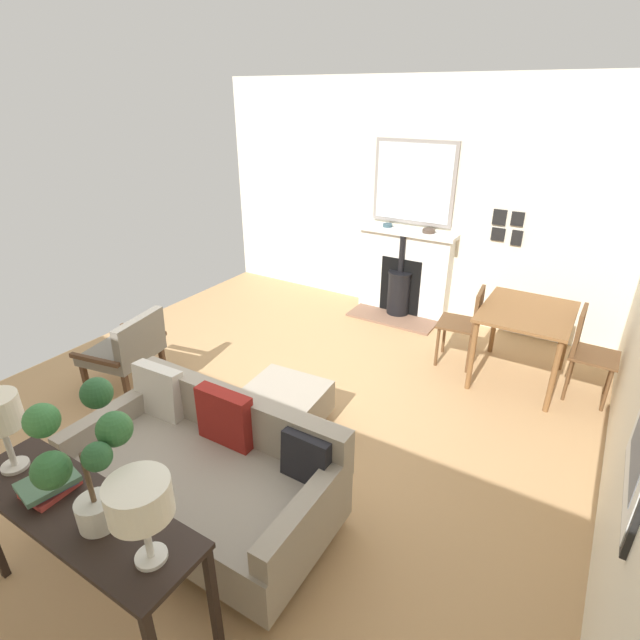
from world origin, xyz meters
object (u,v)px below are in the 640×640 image
object	(u,v)px
sofa	(207,470)
console_table	(81,522)
mantel_bowl_near	(388,225)
potted_plant	(83,452)
fireplace	(403,277)
armchair_accent	(128,348)
mantel_bowl_far	(429,231)
dining_table	(526,320)
book_stack	(49,485)
ottoman	(284,404)
dining_chair_by_back_wall	(586,347)
dining_chair_near_fireplace	(467,320)

from	to	relation	value
sofa	console_table	size ratio (longest dim) A/B	1.23
mantel_bowl_near	potted_plant	distance (m)	4.65
fireplace	armchair_accent	world-z (taller)	fireplace
fireplace	mantel_bowl_far	xyz separation A→B (m)	(-0.02, 0.27, 0.62)
mantel_bowl_far	dining_table	world-z (taller)	mantel_bowl_far
mantel_bowl_far	armchair_accent	bearing A→B (deg)	-29.19
book_stack	ottoman	bearing A→B (deg)	176.88
sofa	book_stack	bearing A→B (deg)	-13.14
armchair_accent	dining_chair_by_back_wall	size ratio (longest dim) A/B	0.92
dining_chair_near_fireplace	dining_chair_by_back_wall	xyz separation A→B (m)	(0.01, 1.09, 0.00)
mantel_bowl_far	dining_table	size ratio (longest dim) A/B	0.15
mantel_bowl_far	book_stack	size ratio (longest dim) A/B	0.51
mantel_bowl_far	dining_chair_near_fireplace	bearing A→B (deg)	41.32
mantel_bowl_far	console_table	bearing A→B (deg)	-0.75
armchair_accent	book_stack	world-z (taller)	book_stack
mantel_bowl_far	armchair_accent	xyz separation A→B (m)	(3.07, -1.71, -0.65)
potted_plant	dining_chair_by_back_wall	bearing A→B (deg)	154.09
sofa	potted_plant	size ratio (longest dim) A/B	2.68
ottoman	armchair_accent	world-z (taller)	armchair_accent
potted_plant	dining_chair_by_back_wall	world-z (taller)	potted_plant
sofa	potted_plant	distance (m)	1.19
mantel_bowl_far	dining_chair_by_back_wall	xyz separation A→B (m)	(0.93, 1.89, -0.60)
console_table	dining_chair_near_fireplace	xyz separation A→B (m)	(-3.70, 0.87, -0.16)
sofa	dining_chair_by_back_wall	world-z (taller)	dining_chair_by_back_wall
ottoman	potted_plant	distance (m)	2.08
fireplace	mantel_bowl_far	size ratio (longest dim) A/B	8.33
fireplace	book_stack	xyz separation A→B (m)	(4.60, 0.00, 0.32)
mantel_bowl_far	ottoman	size ratio (longest dim) A/B	0.21
ottoman	armchair_accent	xyz separation A→B (m)	(0.29, -1.55, 0.23)
fireplace	sofa	distance (m)	3.76
console_table	dining_chair_by_back_wall	size ratio (longest dim) A/B	1.66
armchair_accent	potted_plant	size ratio (longest dim) A/B	1.20
dining_table	dining_chair_by_back_wall	distance (m)	0.56
fireplace	dining_chair_by_back_wall	world-z (taller)	fireplace
sofa	potted_plant	world-z (taller)	potted_plant
sofa	console_table	distance (m)	0.91
console_table	dining_chair_by_back_wall	xyz separation A→B (m)	(-3.70, 1.95, -0.16)
mantel_bowl_near	dining_chair_near_fireplace	bearing A→B (deg)	55.58
armchair_accent	potted_plant	xyz separation A→B (m)	(1.54, 1.82, 0.71)
mantel_bowl_near	potted_plant	size ratio (longest dim) A/B	0.18
dining_table	book_stack	bearing A→B (deg)	-23.64
fireplace	dining_table	xyz separation A→B (m)	(0.90, 1.62, 0.15)
ottoman	armchair_accent	bearing A→B (deg)	-79.23
ottoman	dining_table	xyz separation A→B (m)	(-1.84, 1.52, 0.42)
armchair_accent	dining_chair_by_back_wall	xyz separation A→B (m)	(-2.14, 3.61, 0.05)
armchair_accent	book_stack	bearing A→B (deg)	42.86
mantel_bowl_far	potted_plant	distance (m)	4.61
armchair_accent	console_table	size ratio (longest dim) A/B	0.55
dining_chair_by_back_wall	book_stack	bearing A→B (deg)	-30.28
mantel_bowl_far	dining_chair_near_fireplace	distance (m)	1.37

